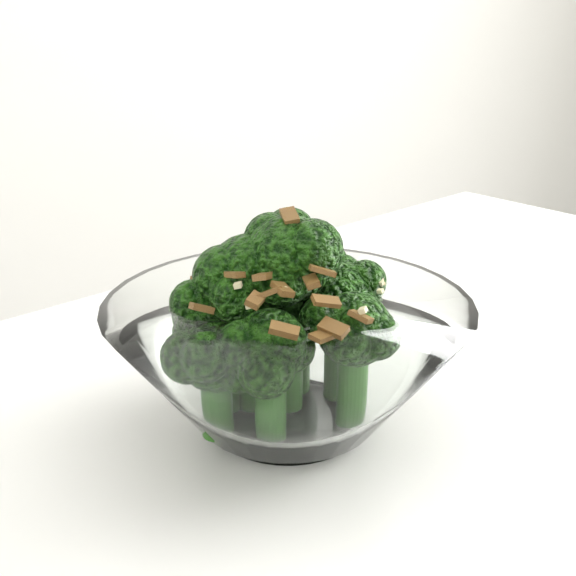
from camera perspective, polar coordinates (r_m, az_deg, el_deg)
name	(u,v)px	position (r m, az deg, el deg)	size (l,w,h in m)	color
table	(421,549)	(0.56, 9.46, -17.85)	(1.39, 1.13, 0.75)	white
broccoli_dish	(286,349)	(0.53, -0.14, -4.39)	(0.24, 0.24, 0.15)	white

